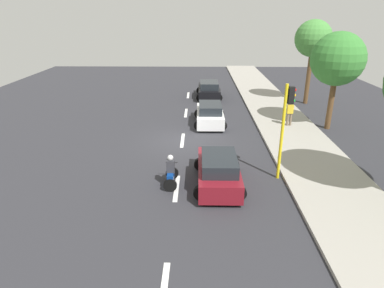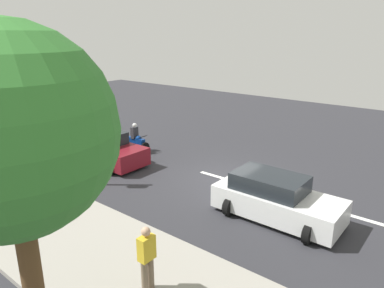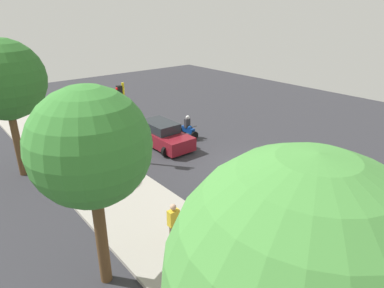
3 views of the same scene
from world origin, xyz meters
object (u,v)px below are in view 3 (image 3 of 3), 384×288
Objects in this scene: car_white at (282,190)px; street_tree_center at (4,80)px; street_tree_south at (298,284)px; traffic_light_corner at (123,112)px; street_tree_north at (90,148)px; motorcycle at (188,128)px; car_maroon at (163,135)px; pedestrian_near_signal at (174,223)px.

car_white is 0.62× the size of street_tree_center.
street_tree_south is 16.27m from street_tree_center.
street_tree_north is at bearing 56.47° from traffic_light_corner.
motorcycle is 5.66m from traffic_light_corner.
street_tree_north is at bearing 39.33° from motorcycle.
car_maroon is at bearing -119.45° from street_tree_south.
car_maroon is 2.51× the size of pedestrian_near_signal.
car_maroon is 0.67× the size of street_tree_north.
street_tree_north is (7.94, -0.83, 3.87)m from car_white.
street_tree_north is (4.88, 7.36, 1.65)m from traffic_light_corner.
street_tree_south is (10.51, 14.92, 4.68)m from motorcycle.
street_tree_center is at bearing -23.71° from traffic_light_corner.
traffic_light_corner is (2.96, 0.72, 2.22)m from car_maroon.
street_tree_north reaches higher than motorcycle.
street_tree_north is (-0.52, -6.74, -0.74)m from street_tree_south.
street_tree_north is at bearing 90.21° from street_tree_center.
pedestrian_near_signal is at bearing -115.25° from street_tree_south.
car_white is 8.88m from street_tree_north.
car_white is 11.30m from street_tree_south.
street_tree_north reaches higher than car_white.
car_maroon is 2.15m from motorcycle.
street_tree_south is at bearing 60.55° from car_maroon.
traffic_light_corner is at bearing -123.53° from street_tree_north.
pedestrian_near_signal is (5.26, 8.24, 0.35)m from car_maroon.
motorcycle is at bearing -140.67° from street_tree_north.
pedestrian_near_signal is 0.27× the size of street_tree_north.
pedestrian_near_signal reaches higher than car_maroon.
car_white is at bearing 127.62° from street_tree_center.
pedestrian_near_signal is 0.25× the size of street_tree_south.
pedestrian_near_signal is 0.38× the size of traffic_light_corner.
street_tree_south is at bearing 85.57° from street_tree_north.
traffic_light_corner is 0.65× the size of street_tree_center.
traffic_light_corner is 15.29m from street_tree_south.
street_tree_south reaches higher than motorcycle.
car_white is at bearing 110.51° from traffic_light_corner.
motorcycle is 13.50m from street_tree_north.
motorcycle is 0.91× the size of pedestrian_near_signal.
car_white is at bearing 90.65° from car_maroon.
street_tree_south is (8.47, 5.90, 4.61)m from car_white.
car_maroon is 11.91m from street_tree_north.
street_tree_center is at bearing -91.71° from street_tree_south.
pedestrian_near_signal reaches higher than motorcycle.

